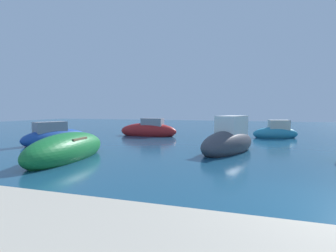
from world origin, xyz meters
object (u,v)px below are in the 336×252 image
(moored_boat_3, at_px, (67,150))
(moored_boat_4, at_px, (229,141))
(moored_boat_1, at_px, (276,132))
(moored_boat_7, at_px, (55,137))
(moored_boat_0, at_px, (149,130))

(moored_boat_3, bearing_deg, moored_boat_4, 116.85)
(moored_boat_1, relative_size, moored_boat_4, 0.70)
(moored_boat_3, bearing_deg, moored_boat_7, -139.88)
(moored_boat_0, distance_m, moored_boat_4, 8.62)
(moored_boat_4, relative_size, moored_boat_7, 1.12)
(moored_boat_1, bearing_deg, moored_boat_0, -5.20)
(moored_boat_3, bearing_deg, moored_boat_1, 136.22)
(moored_boat_0, height_order, moored_boat_3, moored_boat_0)
(moored_boat_0, xyz_separation_m, moored_boat_4, (6.41, -5.76, 0.09))
(moored_boat_7, bearing_deg, moored_boat_1, -37.53)
(moored_boat_0, relative_size, moored_boat_3, 0.88)
(moored_boat_0, relative_size, moored_boat_4, 0.96)
(moored_boat_7, bearing_deg, moored_boat_0, -8.29)
(moored_boat_1, height_order, moored_boat_3, moored_boat_1)
(moored_boat_1, xyz_separation_m, moored_boat_3, (-8.67, -11.09, 0.01))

